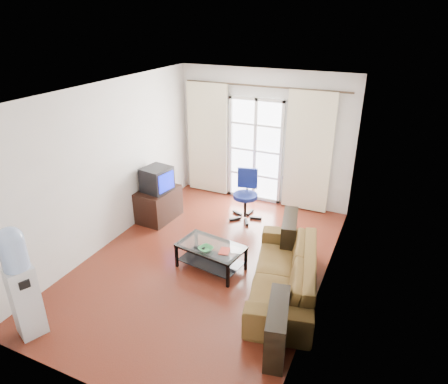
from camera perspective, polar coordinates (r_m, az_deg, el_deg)
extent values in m
plane|color=maroon|center=(6.52, -2.53, -9.88)|extent=(5.20, 5.20, 0.00)
plane|color=white|center=(5.47, -3.06, 14.16)|extent=(5.20, 5.20, 0.00)
cube|color=silver|center=(8.12, 5.67, 7.72)|extent=(3.60, 0.02, 2.70)
cube|color=silver|center=(4.04, -20.18, -12.46)|extent=(3.60, 0.02, 2.70)
cube|color=silver|center=(6.82, -16.38, 3.52)|extent=(0.02, 5.20, 2.70)
cube|color=silver|center=(5.36, 14.66, -2.14)|extent=(0.02, 5.20, 2.70)
cube|color=white|center=(8.22, 4.50, 5.95)|extent=(1.01, 0.02, 2.04)
cube|color=white|center=(8.20, 4.45, 5.91)|extent=(1.16, 0.06, 2.15)
cylinder|color=#4C3F2D|center=(7.80, 5.74, 14.79)|extent=(3.30, 0.04, 0.04)
cube|color=#F1EAC2|center=(8.51, -2.36, 7.54)|extent=(0.90, 0.07, 2.35)
cube|color=#F1EAC2|center=(7.82, 11.94, 5.47)|extent=(0.90, 0.07, 2.35)
cube|color=#949497|center=(8.18, 10.43, -0.09)|extent=(0.64, 0.12, 0.64)
imported|color=brown|center=(5.80, 8.57, -11.28)|extent=(2.52, 1.76, 0.63)
cube|color=silver|center=(6.15, -1.90, -7.71)|extent=(1.08, 0.72, 0.01)
cube|color=black|center=(6.30, -1.86, -9.85)|extent=(1.01, 0.65, 0.01)
cube|color=black|center=(6.33, -6.79, -9.01)|extent=(0.05, 0.05, 0.40)
cube|color=black|center=(5.87, 0.55, -11.85)|extent=(0.05, 0.05, 0.40)
cube|color=black|center=(6.67, -3.98, -6.99)|extent=(0.05, 0.05, 0.40)
cube|color=black|center=(6.23, 3.13, -9.47)|extent=(0.05, 0.05, 0.40)
imported|color=#318637|center=(6.02, -2.62, -8.13)|extent=(0.36, 0.36, 0.05)
imported|color=red|center=(6.01, -0.62, -8.35)|extent=(0.23, 0.26, 0.02)
cube|color=black|center=(6.09, -3.53, -7.94)|extent=(0.17, 0.07, 0.02)
cube|color=black|center=(7.73, -9.31, -1.72)|extent=(0.61, 0.87, 0.61)
cube|color=black|center=(7.49, -9.57, 1.82)|extent=(0.52, 0.56, 0.45)
cube|color=#0C19E5|center=(7.34, -8.24, 1.44)|extent=(0.08, 0.39, 0.34)
cube|color=black|center=(7.61, -10.67, 2.12)|extent=(0.19, 0.35, 0.30)
cylinder|color=black|center=(7.67, 3.04, -2.15)|extent=(0.05, 0.05, 0.49)
cylinder|color=navy|center=(7.57, 3.07, -0.58)|extent=(0.46, 0.46, 0.07)
cube|color=navy|center=(7.64, 3.39, 2.01)|extent=(0.38, 0.13, 0.40)
cube|color=silver|center=(5.55, -26.47, -13.72)|extent=(0.40, 0.40, 0.96)
cylinder|color=#92AFE2|center=(5.19, -27.86, -7.80)|extent=(0.29, 0.29, 0.38)
sphere|color=#92AFE2|center=(5.10, -28.28, -5.96)|extent=(0.29, 0.29, 0.29)
cube|color=black|center=(5.24, -26.64, -11.71)|extent=(0.08, 0.13, 0.10)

